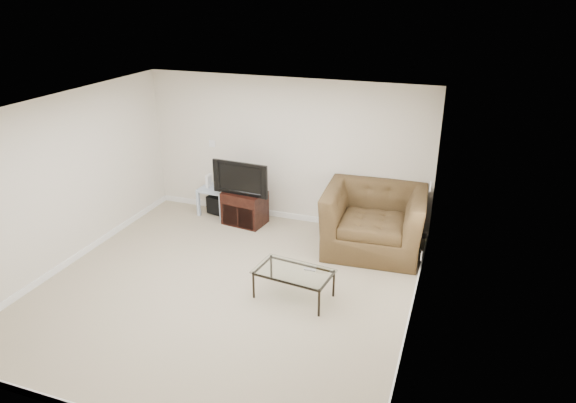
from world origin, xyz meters
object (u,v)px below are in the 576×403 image
(subwoofer, at_px, (219,204))
(recliner, at_px, (374,210))
(tv_stand, at_px, (245,208))
(coffee_table, at_px, (294,284))
(television, at_px, (243,177))
(side_table, at_px, (216,200))

(subwoofer, distance_m, recliner, 3.00)
(tv_stand, bearing_deg, coffee_table, -43.40)
(subwoofer, xyz_separation_m, coffee_table, (2.20, -2.17, 0.02))
(subwoofer, bearing_deg, television, -23.65)
(coffee_table, bearing_deg, subwoofer, 135.35)
(tv_stand, distance_m, television, 0.58)
(subwoofer, distance_m, coffee_table, 3.09)
(tv_stand, xyz_separation_m, subwoofer, (-0.64, 0.25, -0.11))
(side_table, bearing_deg, subwoofer, 29.78)
(television, xyz_separation_m, subwoofer, (-0.63, 0.28, -0.70))
(television, distance_m, coffee_table, 2.55)
(television, relative_size, recliner, 0.61)
(television, height_order, side_table, television)
(tv_stand, distance_m, coffee_table, 2.48)
(tv_stand, bearing_deg, subwoofer, 166.23)
(television, bearing_deg, tv_stand, 86.18)
(side_table, bearing_deg, television, -21.23)
(recliner, relative_size, coffee_table, 1.51)
(television, relative_size, coffee_table, 0.92)
(television, bearing_deg, recliner, -0.82)
(tv_stand, relative_size, coffee_table, 0.69)
(television, xyz_separation_m, recliner, (2.29, -0.18, -0.21))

